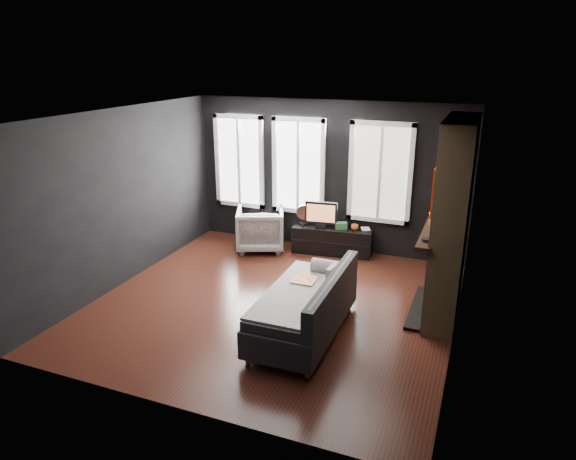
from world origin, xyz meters
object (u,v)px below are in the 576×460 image
at_px(media_console, 332,240).
at_px(sofa, 304,303).
at_px(monitor, 321,213).
at_px(armchair, 260,227).
at_px(mantel_vase, 436,213).
at_px(mug, 355,226).
at_px(book, 362,224).

bearing_deg(media_console, sofa, -86.69).
height_order(sofa, monitor, monitor).
xyz_separation_m(armchair, monitor, (1.09, 0.24, 0.32)).
height_order(sofa, mantel_vase, mantel_vase).
xyz_separation_m(sofa, media_console, (-0.48, 2.86, -0.18)).
distance_m(sofa, monitor, 2.90).
height_order(monitor, mug, monitor).
relative_size(media_console, mantel_vase, 7.79).
relative_size(sofa, book, 9.88).
height_order(book, mantel_vase, mantel_vase).
distance_m(armchair, media_console, 1.34).
height_order(sofa, book, sofa).
height_order(sofa, media_console, sofa).
bearing_deg(mug, book, 31.81).
bearing_deg(mantel_vase, mug, 140.35).
bearing_deg(mantel_vase, sofa, -129.47).
bearing_deg(sofa, mug, 91.44).
bearing_deg(sofa, mantel_vase, 50.31).
relative_size(armchair, monitor, 1.46).
distance_m(sofa, book, 2.94).
bearing_deg(armchair, media_console, 170.02).
bearing_deg(media_console, book, 3.07).
distance_m(media_console, mantel_vase, 2.45).
distance_m(armchair, monitor, 1.16).
bearing_deg(monitor, book, 4.09).
bearing_deg(monitor, mantel_vase, -35.52).
bearing_deg(media_console, armchair, -173.62).
distance_m(sofa, mug, 2.88).
relative_size(armchair, book, 4.27).
bearing_deg(mantel_vase, monitor, 151.11).
relative_size(mug, book, 0.62).
height_order(monitor, mantel_vase, mantel_vase).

